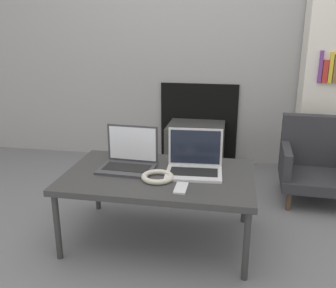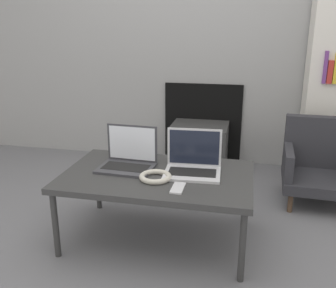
% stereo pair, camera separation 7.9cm
% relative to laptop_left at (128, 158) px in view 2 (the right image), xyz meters
% --- Properties ---
extents(ground_plane, '(14.00, 14.00, 0.00)m').
position_rel_laptop_left_xyz_m(ground_plane, '(0.21, -0.36, -0.50)').
color(ground_plane, slate).
extents(wall_back, '(7.00, 0.08, 2.60)m').
position_rel_laptop_left_xyz_m(wall_back, '(0.21, 1.49, 0.79)').
color(wall_back, '#999999').
rests_on(wall_back, ground_plane).
extents(table, '(1.14, 0.71, 0.44)m').
position_rel_laptop_left_xyz_m(table, '(0.21, -0.07, -0.09)').
color(table, '#333333').
rests_on(table, ground_plane).
extents(laptop_left, '(0.35, 0.27, 0.26)m').
position_rel_laptop_left_xyz_m(laptop_left, '(0.00, 0.00, 0.00)').
color(laptop_left, '#38383D').
rests_on(laptop_left, table).
extents(laptop_right, '(0.35, 0.27, 0.26)m').
position_rel_laptop_left_xyz_m(laptop_right, '(0.41, -0.00, 0.00)').
color(laptop_right, silver).
rests_on(laptop_right, table).
extents(headphones, '(0.19, 0.19, 0.03)m').
position_rel_laptop_left_xyz_m(headphones, '(0.22, -0.16, -0.04)').
color(headphones, beige).
rests_on(headphones, table).
extents(phone, '(0.07, 0.15, 0.01)m').
position_rel_laptop_left_xyz_m(phone, '(0.37, -0.26, -0.05)').
color(phone, silver).
rests_on(phone, table).
extents(tv, '(0.52, 0.47, 0.43)m').
position_rel_laptop_left_xyz_m(tv, '(0.29, 1.21, -0.29)').
color(tv, '#383838').
rests_on(tv, ground_plane).
extents(armchair, '(0.59, 0.55, 0.63)m').
position_rel_laptop_left_xyz_m(armchair, '(1.30, 0.78, -0.20)').
color(armchair, '#2D2D33').
rests_on(armchair, ground_plane).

